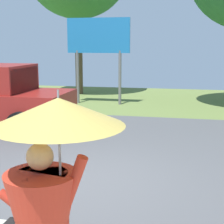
{
  "coord_description": "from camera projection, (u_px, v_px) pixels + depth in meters",
  "views": [
    {
      "loc": [
        1.87,
        -5.99,
        2.47
      ],
      "look_at": [
        0.37,
        1.0,
        1.1
      ],
      "focal_mm": 57.19,
      "sensor_mm": 36.0,
      "label": 1
    }
  ],
  "objects": [
    {
      "name": "roadside_billboard",
      "position": [
        98.0,
        42.0,
        14.47
      ],
      "size": [
        2.6,
        0.12,
        3.5
      ],
      "color": "slate",
      "rests_on": "ground_plane"
    },
    {
      "name": "monk_pedestrian",
      "position": [
        47.0,
        212.0,
        2.92
      ],
      "size": [
        1.09,
        1.04,
        2.13
      ],
      "rotation": [
        0.0,
        0.0,
        0.22
      ],
      "color": "#B22D1E",
      "rests_on": "ground_plane"
    },
    {
      "name": "ground_plane",
      "position": [
        114.0,
        140.0,
        9.44
      ],
      "size": [
        40.0,
        22.0,
        0.2
      ],
      "color": "#4C4C4F"
    }
  ]
}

